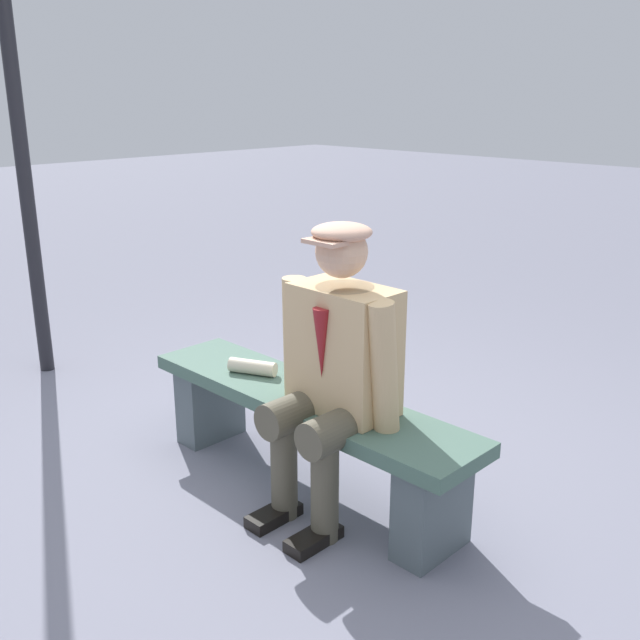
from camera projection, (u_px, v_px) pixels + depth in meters
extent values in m
plane|color=slate|center=(306.00, 485.00, 3.26)|extent=(30.00, 30.00, 0.00)
cube|color=#476759|center=(305.00, 400.00, 3.14)|extent=(1.69, 0.38, 0.06)
cube|color=#515E63|center=(432.00, 507.00, 2.75)|extent=(0.15, 0.32, 0.39)
cube|color=#515E63|center=(210.00, 402.00, 3.67)|extent=(0.15, 0.32, 0.39)
cube|color=tan|center=(344.00, 349.00, 2.90)|extent=(0.42, 0.25, 0.51)
cylinder|color=#1E2338|center=(345.00, 294.00, 2.83)|extent=(0.23, 0.23, 0.06)
cone|color=maroon|center=(322.00, 344.00, 2.80)|extent=(0.07, 0.07, 0.28)
sphere|color=#DBAD8C|center=(342.00, 252.00, 2.77)|extent=(0.20, 0.20, 0.20)
ellipsoid|color=tan|center=(342.00, 232.00, 2.74)|extent=(0.23, 0.23, 0.07)
cube|color=tan|center=(325.00, 242.00, 2.69)|extent=(0.16, 0.09, 0.02)
cylinder|color=#524D3D|center=(345.00, 426.00, 2.82)|extent=(0.15, 0.41, 0.15)
cylinder|color=#524D3D|center=(325.00, 488.00, 2.81)|extent=(0.11, 0.11, 0.45)
cube|color=black|center=(314.00, 539.00, 2.83)|extent=(0.10, 0.24, 0.05)
cylinder|color=tan|center=(384.00, 374.00, 2.72)|extent=(0.11, 0.16, 0.57)
cylinder|color=#524D3D|center=(304.00, 408.00, 2.98)|extent=(0.15, 0.41, 0.15)
cylinder|color=#524D3D|center=(284.00, 467.00, 2.97)|extent=(0.11, 0.11, 0.45)
cube|color=black|center=(274.00, 515.00, 2.99)|extent=(0.10, 0.24, 0.05)
cylinder|color=tan|center=(295.00, 343.00, 3.04)|extent=(0.11, 0.11, 0.57)
cylinder|color=beige|center=(253.00, 367.00, 3.33)|extent=(0.23, 0.16, 0.07)
cylinder|color=black|center=(18.00, 126.00, 4.17)|extent=(0.09, 0.09, 2.99)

